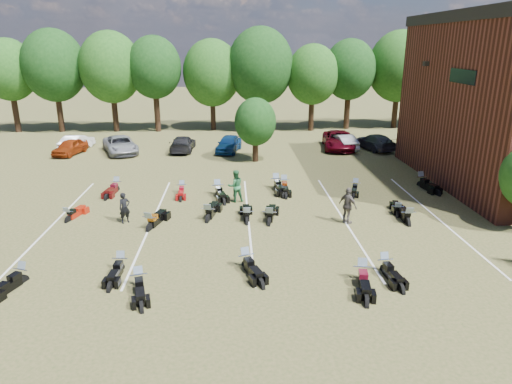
{
  "coord_description": "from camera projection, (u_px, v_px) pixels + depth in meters",
  "views": [
    {
      "loc": [
        -3.75,
        -19.24,
        8.8
      ],
      "look_at": [
        -2.55,
        4.0,
        1.2
      ],
      "focal_mm": 32.0,
      "sensor_mm": 36.0,
      "label": 1
    }
  ],
  "objects": [
    {
      "name": "car_0",
      "position": [
        70.0,
        147.0,
        37.73
      ],
      "size": [
        2.34,
        4.01,
        1.28
      ],
      "primitive_type": "imported",
      "rotation": [
        0.0,
        0.0,
        -0.23
      ],
      "color": "maroon",
      "rests_on": "ground"
    },
    {
      "name": "motorcycle_17",
      "position": [
        284.0,
        189.0,
        28.85
      ],
      "size": [
        0.83,
        2.35,
        1.3
      ],
      "primitive_type": null,
      "rotation": [
        0.0,
        0.0,
        -0.04
      ],
      "color": "black",
      "rests_on": "ground"
    },
    {
      "name": "motorcycle_18",
      "position": [
        276.0,
        188.0,
        29.05
      ],
      "size": [
        1.08,
        2.51,
        1.36
      ],
      "primitive_type": null,
      "rotation": [
        0.0,
        0.0,
        0.13
      ],
      "color": "black",
      "rests_on": "ground"
    },
    {
      "name": "young_tree_midfield",
      "position": [
        255.0,
        122.0,
        34.84
      ],
      "size": [
        3.2,
        3.2,
        4.7
      ],
      "color": "black",
      "rests_on": "ground"
    },
    {
      "name": "tree_line",
      "position": [
        258.0,
        69.0,
        46.71
      ],
      "size": [
        56.0,
        6.0,
        9.79
      ],
      "color": "black",
      "rests_on": "ground"
    },
    {
      "name": "car_7",
      "position": [
        375.0,
        142.0,
        39.54
      ],
      "size": [
        3.06,
        4.95,
        1.34
      ],
      "primitive_type": "imported",
      "rotation": [
        0.0,
        0.0,
        3.42
      ],
      "color": "#36353A",
      "rests_on": "ground"
    },
    {
      "name": "motorcycle_0",
      "position": [
        23.0,
        283.0,
        17.61
      ],
      "size": [
        1.32,
        2.22,
        1.18
      ],
      "primitive_type": null,
      "rotation": [
        0.0,
        0.0,
        -0.33
      ],
      "color": "black",
      "rests_on": "ground"
    },
    {
      "name": "motorcycle_2",
      "position": [
        121.0,
        271.0,
        18.53
      ],
      "size": [
        0.76,
        2.09,
        1.15
      ],
      "primitive_type": null,
      "rotation": [
        0.0,
        0.0,
        -0.05
      ],
      "color": "black",
      "rests_on": "ground"
    },
    {
      "name": "motorcycle_3",
      "position": [
        246.0,
        268.0,
        18.74
      ],
      "size": [
        1.39,
        2.32,
        1.23
      ],
      "primitive_type": null,
      "rotation": [
        0.0,
        0.0,
        0.33
      ],
      "color": "black",
      "rests_on": "ground"
    },
    {
      "name": "ground",
      "position": [
        315.0,
        242.0,
        21.18
      ],
      "size": [
        160.0,
        160.0,
        0.0
      ],
      "primitive_type": "plane",
      "color": "brown",
      "rests_on": "ground"
    },
    {
      "name": "motorcycle_12",
      "position": [
        397.0,
        216.0,
        24.38
      ],
      "size": [
        1.11,
        2.13,
        1.13
      ],
      "primitive_type": null,
      "rotation": [
        0.0,
        0.0,
        2.9
      ],
      "color": "black",
      "rests_on": "ground"
    },
    {
      "name": "motorcycle_4",
      "position": [
        384.0,
        272.0,
        18.41
      ],
      "size": [
        0.87,
        2.15,
        1.17
      ],
      "primitive_type": null,
      "rotation": [
        0.0,
        0.0,
        0.1
      ],
      "color": "black",
      "rests_on": "ground"
    },
    {
      "name": "motorcycle_5",
      "position": [
        361.0,
        281.0,
        17.73
      ],
      "size": [
        1.1,
        2.39,
        1.28
      ],
      "primitive_type": null,
      "rotation": [
        0.0,
        0.0,
        -0.17
      ],
      "color": "black",
      "rests_on": "ground"
    },
    {
      "name": "motorcycle_14",
      "position": [
        117.0,
        191.0,
        28.55
      ],
      "size": [
        1.01,
        2.32,
        1.25
      ],
      "primitive_type": null,
      "rotation": [
        0.0,
        0.0,
        -0.14
      ],
      "color": "#3F090A",
      "rests_on": "ground"
    },
    {
      "name": "car_6",
      "position": [
        338.0,
        140.0,
        39.74
      ],
      "size": [
        3.22,
        5.76,
        1.52
      ],
      "primitive_type": "imported",
      "rotation": [
        0.0,
        0.0,
        -0.13
      ],
      "color": "#520411",
      "rests_on": "ground"
    },
    {
      "name": "motorcycle_13",
      "position": [
        407.0,
        224.0,
        23.27
      ],
      "size": [
        0.9,
        2.45,
        1.34
      ],
      "primitive_type": null,
      "rotation": [
        0.0,
        0.0,
        3.09
      ],
      "color": "black",
      "rests_on": "ground"
    },
    {
      "name": "motorcycle_10",
      "position": [
        208.0,
        221.0,
        23.73
      ],
      "size": [
        1.27,
        2.55,
        1.36
      ],
      "primitive_type": null,
      "rotation": [
        0.0,
        0.0,
        2.93
      ],
      "color": "black",
      "rests_on": "ground"
    },
    {
      "name": "parking_lines",
      "position": [
        248.0,
        220.0,
        23.88
      ],
      "size": [
        20.1,
        14.0,
        0.01
      ],
      "color": "silver",
      "rests_on": "ground"
    },
    {
      "name": "motorcycle_11",
      "position": [
        269.0,
        224.0,
        23.31
      ],
      "size": [
        1.2,
        2.48,
        1.33
      ],
      "primitive_type": null,
      "rotation": [
        0.0,
        0.0,
        2.95
      ],
      "color": "black",
      "rests_on": "ground"
    },
    {
      "name": "motorcycle_19",
      "position": [
        355.0,
        191.0,
        28.56
      ],
      "size": [
        1.24,
        2.1,
        1.12
      ],
      "primitive_type": null,
      "rotation": [
        0.0,
        0.0,
        -0.32
      ],
      "color": "black",
      "rests_on": "ground"
    },
    {
      "name": "motorcycle_9",
      "position": [
        247.0,
        223.0,
        23.46
      ],
      "size": [
        0.73,
        2.27,
        1.27
      ],
      "primitive_type": null,
      "rotation": [
        0.0,
        0.0,
        3.14
      ],
      "color": "black",
      "rests_on": "ground"
    },
    {
      "name": "motorcycle_8",
      "position": [
        150.0,
        230.0,
        22.61
      ],
      "size": [
        1.43,
        2.52,
        1.34
      ],
      "primitive_type": null,
      "rotation": [
        0.0,
        0.0,
        2.85
      ],
      "color": "black",
      "rests_on": "ground"
    },
    {
      "name": "car_4",
      "position": [
        229.0,
        144.0,
        38.63
      ],
      "size": [
        2.52,
        4.37,
        1.4
      ],
      "primitive_type": "imported",
      "rotation": [
        0.0,
        0.0,
        -0.22
      ],
      "color": "navy",
      "rests_on": "ground"
    },
    {
      "name": "motorcycle_7",
      "position": [
        69.0,
        221.0,
        23.68
      ],
      "size": [
        1.18,
        2.12,
        1.13
      ],
      "primitive_type": null,
      "rotation": [
        0.0,
        0.0,
        2.86
      ],
      "color": "maroon",
      "rests_on": "ground"
    },
    {
      "name": "motorcycle_1",
      "position": [
        140.0,
        288.0,
        17.22
      ],
      "size": [
        1.16,
        2.23,
        1.19
      ],
      "primitive_type": null,
      "rotation": [
        0.0,
        0.0,
        0.24
      ],
      "color": "black",
      "rests_on": "ground"
    },
    {
      "name": "person_green",
      "position": [
        235.0,
        186.0,
        26.36
      ],
      "size": [
        1.09,
        0.95,
        1.9
      ],
      "primitive_type": "imported",
      "rotation": [
        0.0,
        0.0,
        3.42
      ],
      "color": "#27683A",
      "rests_on": "ground"
    },
    {
      "name": "person_black",
      "position": [
        125.0,
        208.0,
        23.27
      ],
      "size": [
        0.7,
        0.65,
        1.61
      ],
      "primitive_type": "imported",
      "rotation": [
        0.0,
        0.0,
        0.6
      ],
      "color": "black",
      "rests_on": "ground"
    },
    {
      "name": "car_5",
      "position": [
        343.0,
        142.0,
        39.53
      ],
      "size": [
        1.95,
        4.22,
        1.34
      ],
      "primitive_type": "imported",
      "rotation": [
        0.0,
        0.0,
        3.28
      ],
      "color": "#A9AAA5",
      "rests_on": "ground"
    },
    {
      "name": "car_2",
      "position": [
        120.0,
        145.0,
        38.2
      ],
      "size": [
        4.1,
        5.58,
        1.41
      ],
      "primitive_type": "imported",
      "rotation": [
        0.0,
        0.0,
        0.39
      ],
      "color": "gray",
      "rests_on": "ground"
    },
    {
      "name": "motorcycle_15",
      "position": [
        182.0,
        193.0,
        28.11
      ],
      "size": [
        0.73,
        2.04,
        1.12
      ],
      "primitive_type": null,
      "rotation": [
        0.0,
        0.0,
        0.04
      ],
      "color": "maroon",
      "rests_on": "ground"
    },
    {
      "name": "car_1",
      "position": [
        77.0,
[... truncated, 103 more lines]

